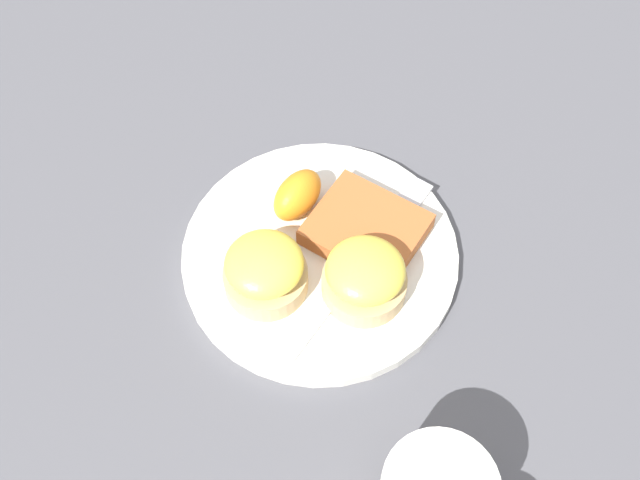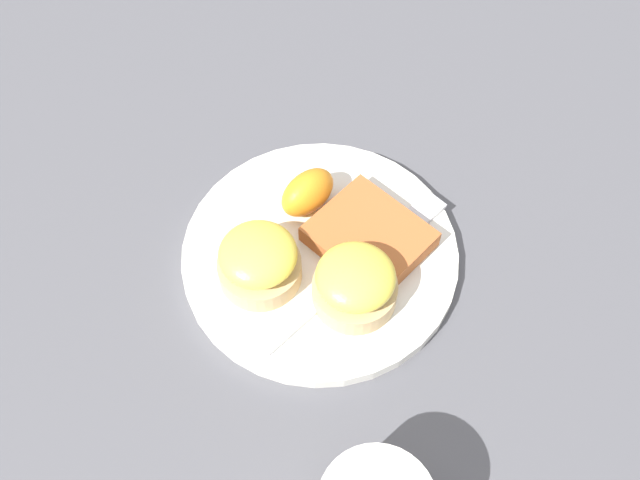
{
  "view_description": "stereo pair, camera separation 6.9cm",
  "coord_description": "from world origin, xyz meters",
  "px_view_note": "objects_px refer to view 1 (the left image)",
  "views": [
    {
      "loc": [
        0.16,
        -0.33,
        0.62
      ],
      "look_at": [
        0.0,
        0.0,
        0.03
      ],
      "focal_mm": 42.0,
      "sensor_mm": 36.0,
      "label": 1
    },
    {
      "loc": [
        0.22,
        -0.3,
        0.62
      ],
      "look_at": [
        0.0,
        0.0,
        0.03
      ],
      "focal_mm": 42.0,
      "sensor_mm": 36.0,
      "label": 2
    }
  ],
  "objects_px": {
    "sandwich_benedict_left": "(265,271)",
    "sandwich_benedict_right": "(365,277)",
    "hashbrown_patty": "(366,229)",
    "orange_wedge": "(297,195)",
    "fork": "(370,252)"
  },
  "relations": [
    {
      "from": "sandwich_benedict_left",
      "to": "sandwich_benedict_right",
      "type": "relative_size",
      "value": 1.0
    },
    {
      "from": "sandwich_benedict_right",
      "to": "hashbrown_patty",
      "type": "height_order",
      "value": "sandwich_benedict_right"
    },
    {
      "from": "hashbrown_patty",
      "to": "sandwich_benedict_left",
      "type": "bearing_deg",
      "value": -124.6
    },
    {
      "from": "sandwich_benedict_right",
      "to": "orange_wedge",
      "type": "bearing_deg",
      "value": 148.52
    },
    {
      "from": "hashbrown_patty",
      "to": "orange_wedge",
      "type": "xyz_separation_m",
      "value": [
        -0.07,
        0.0,
        0.01
      ]
    },
    {
      "from": "orange_wedge",
      "to": "hashbrown_patty",
      "type": "bearing_deg",
      "value": -0.58
    },
    {
      "from": "hashbrown_patty",
      "to": "orange_wedge",
      "type": "bearing_deg",
      "value": 179.42
    },
    {
      "from": "hashbrown_patty",
      "to": "fork",
      "type": "relative_size",
      "value": 0.44
    },
    {
      "from": "sandwich_benedict_right",
      "to": "fork",
      "type": "xyz_separation_m",
      "value": [
        -0.01,
        0.04,
        -0.02
      ]
    },
    {
      "from": "sandwich_benedict_left",
      "to": "orange_wedge",
      "type": "height_order",
      "value": "sandwich_benedict_left"
    },
    {
      "from": "sandwich_benedict_right",
      "to": "orange_wedge",
      "type": "distance_m",
      "value": 0.11
    },
    {
      "from": "orange_wedge",
      "to": "fork",
      "type": "distance_m",
      "value": 0.09
    },
    {
      "from": "sandwich_benedict_left",
      "to": "sandwich_benedict_right",
      "type": "distance_m",
      "value": 0.09
    },
    {
      "from": "sandwich_benedict_left",
      "to": "sandwich_benedict_right",
      "type": "bearing_deg",
      "value": 20.76
    },
    {
      "from": "sandwich_benedict_left",
      "to": "hashbrown_patty",
      "type": "distance_m",
      "value": 0.11
    }
  ]
}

